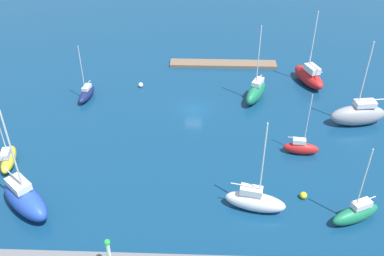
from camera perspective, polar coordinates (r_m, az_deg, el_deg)
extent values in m
plane|color=navy|center=(64.86, 0.22, 2.48)|extent=(160.00, 160.00, 0.00)
cube|color=brown|center=(77.77, 4.13, 8.45)|extent=(18.82, 2.63, 0.51)
cylinder|color=silver|center=(41.73, -10.85, -16.22)|extent=(0.36, 0.36, 3.20)
sphere|color=green|center=(40.33, -11.14, -14.56)|extent=(0.56, 0.56, 0.56)
ellipsoid|color=#19724C|center=(67.28, 8.42, 4.64)|extent=(4.67, 6.88, 2.57)
cube|color=silver|center=(66.94, 8.70, 6.04)|extent=(2.12, 2.68, 0.67)
cylinder|color=silver|center=(64.19, 8.78, 9.20)|extent=(0.16, 0.16, 9.59)
cylinder|color=silver|center=(66.98, 8.83, 6.52)|extent=(1.13, 2.20, 0.13)
ellipsoid|color=red|center=(57.38, 14.18, -2.62)|extent=(4.63, 1.89, 1.63)
cube|color=silver|center=(56.67, 13.98, -1.68)|extent=(1.71, 1.01, 0.64)
cylinder|color=silver|center=(54.92, 15.06, 1.02)|extent=(0.11, 0.11, 7.20)
cylinder|color=silver|center=(56.35, 13.60, -1.26)|extent=(2.07, 0.32, 0.09)
ellipsoid|color=#141E4C|center=(69.12, -13.75, 4.32)|extent=(2.40, 5.22, 1.49)
cube|color=silver|center=(68.94, -13.73, 5.22)|extent=(1.23, 1.94, 0.54)
cylinder|color=silver|center=(66.83, -14.37, 7.54)|extent=(0.12, 0.12, 7.51)
cylinder|color=silver|center=(69.10, -13.63, 5.71)|extent=(0.48, 2.20, 0.10)
ellipsoid|color=yellow|center=(58.41, -23.05, -3.84)|extent=(2.43, 5.38, 1.75)
cube|color=silver|center=(57.38, -23.40, -3.13)|extent=(1.25, 2.00, 0.72)
cylinder|color=silver|center=(56.30, -23.95, -0.34)|extent=(0.12, 0.12, 6.59)
cylinder|color=silver|center=(56.69, -23.62, -3.04)|extent=(0.51, 2.38, 0.10)
ellipsoid|color=white|center=(48.40, 8.33, -9.61)|extent=(6.89, 3.37, 2.23)
cube|color=silver|center=(47.37, 7.85, -8.19)|extent=(2.58, 1.67, 0.83)
cylinder|color=silver|center=(44.55, 9.37, -4.34)|extent=(0.16, 0.16, 9.37)
cylinder|color=silver|center=(47.03, 7.04, -7.55)|extent=(3.08, 0.81, 0.13)
ellipsoid|color=gray|center=(65.10, 21.03, 1.59)|extent=(8.20, 3.76, 3.01)
cube|color=silver|center=(64.44, 21.88, 3.02)|extent=(3.04, 1.98, 0.77)
cylinder|color=silver|center=(61.94, 21.91, 6.44)|extent=(0.19, 0.19, 9.58)
cylinder|color=silver|center=(64.55, 22.61, 3.45)|extent=(3.63, 0.68, 0.15)
ellipsoid|color=#2347B2|center=(50.99, -21.15, -8.81)|extent=(7.84, 7.47, 2.92)
cube|color=silver|center=(50.26, -21.94, -6.88)|extent=(3.28, 3.20, 0.83)
cylinder|color=silver|center=(46.64, -22.60, -3.14)|extent=(0.19, 0.19, 10.29)
cylinder|color=silver|center=(50.58, -22.53, -5.91)|extent=(2.96, 2.69, 0.15)
ellipsoid|color=#19724C|center=(49.98, 20.76, -10.60)|extent=(6.03, 3.99, 1.87)
cube|color=silver|center=(49.39, 21.49, -9.35)|extent=(2.34, 1.80, 0.71)
cylinder|color=silver|center=(46.63, 21.72, -6.46)|extent=(0.14, 0.14, 7.90)
cylinder|color=silver|center=(49.33, 22.02, -8.76)|extent=(2.28, 1.13, 0.11)
ellipsoid|color=red|center=(73.64, 15.13, 6.52)|extent=(5.14, 7.94, 2.46)
cube|color=silver|center=(72.43, 15.58, 7.51)|extent=(2.43, 3.09, 1.01)
cylinder|color=silver|center=(71.36, 15.71, 10.95)|extent=(0.18, 0.18, 9.70)
cylinder|color=silver|center=(71.54, 16.02, 7.68)|extent=(1.45, 3.43, 0.14)
sphere|color=yellow|center=(51.24, 14.49, -8.60)|extent=(0.82, 0.82, 0.82)
sphere|color=white|center=(71.00, -6.79, 5.67)|extent=(0.79, 0.79, 0.79)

